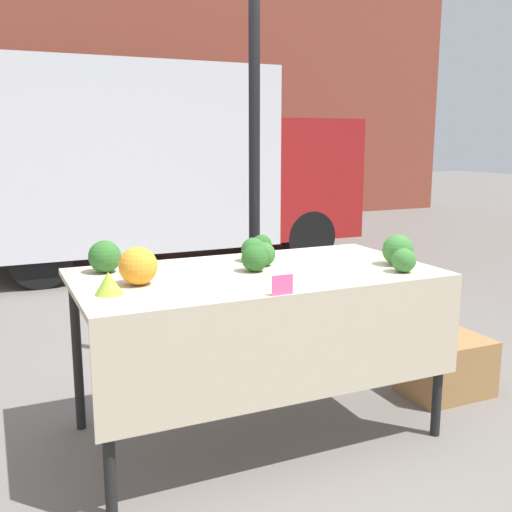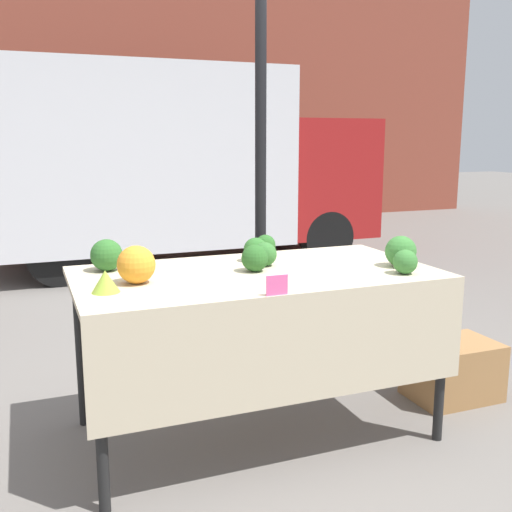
% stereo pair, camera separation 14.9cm
% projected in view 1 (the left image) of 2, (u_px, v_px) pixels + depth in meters
% --- Properties ---
extents(ground_plane, '(40.00, 40.00, 0.00)m').
position_uv_depth(ground_plane, '(256.00, 431.00, 3.22)').
color(ground_plane, slate).
extents(building_facade, '(16.00, 0.60, 6.60)m').
position_uv_depth(building_facade, '(52.00, 32.00, 10.05)').
color(building_facade, brown).
rests_on(building_facade, ground_plane).
extents(tent_pole, '(0.07, 0.07, 2.65)m').
position_uv_depth(tent_pole, '(254.00, 175.00, 3.73)').
color(tent_pole, black).
rests_on(tent_pole, ground_plane).
extents(parked_truck, '(4.74, 1.86, 2.37)m').
position_uv_depth(parked_truck, '(151.00, 163.00, 7.32)').
color(parked_truck, silver).
rests_on(parked_truck, ground_plane).
extents(market_table, '(1.82, 0.97, 0.88)m').
position_uv_depth(market_table, '(262.00, 294.00, 3.01)').
color(market_table, beige).
rests_on(market_table, ground_plane).
extents(orange_cauliflower, '(0.18, 0.18, 0.18)m').
position_uv_depth(orange_cauliflower, '(138.00, 266.00, 2.75)').
color(orange_cauliflower, orange).
rests_on(orange_cauliflower, market_table).
extents(romanesco_head, '(0.12, 0.12, 0.10)m').
position_uv_depth(romanesco_head, '(109.00, 283.00, 2.59)').
color(romanesco_head, '#93B238').
rests_on(romanesco_head, market_table).
extents(broccoli_head_0, '(0.14, 0.14, 0.14)m').
position_uv_depth(broccoli_head_0, '(254.00, 258.00, 3.04)').
color(broccoli_head_0, '#285B23').
rests_on(broccoli_head_0, market_table).
extents(broccoli_head_1, '(0.13, 0.13, 0.13)m').
position_uv_depth(broccoli_head_1, '(253.00, 250.00, 3.29)').
color(broccoli_head_1, '#2D6628').
rests_on(broccoli_head_1, market_table).
extents(broccoli_head_2, '(0.12, 0.12, 0.12)m').
position_uv_depth(broccoli_head_2, '(404.00, 260.00, 3.02)').
color(broccoli_head_2, '#387533').
rests_on(broccoli_head_2, market_table).
extents(broccoli_head_3, '(0.13, 0.13, 0.13)m').
position_uv_depth(broccoli_head_3, '(264.00, 254.00, 3.17)').
color(broccoli_head_3, '#336B2D').
rests_on(broccoli_head_3, market_table).
extents(broccoli_head_4, '(0.12, 0.12, 0.12)m').
position_uv_depth(broccoli_head_4, '(262.00, 245.00, 3.47)').
color(broccoli_head_4, '#285B23').
rests_on(broccoli_head_4, market_table).
extents(broccoli_head_5, '(0.16, 0.16, 0.16)m').
position_uv_depth(broccoli_head_5, '(398.00, 250.00, 3.19)').
color(broccoli_head_5, '#387533').
rests_on(broccoli_head_5, market_table).
extents(broccoli_head_6, '(0.16, 0.16, 0.16)m').
position_uv_depth(broccoli_head_6, '(105.00, 257.00, 3.01)').
color(broccoli_head_6, '#2D6628').
rests_on(broccoli_head_6, market_table).
extents(price_sign, '(0.10, 0.01, 0.09)m').
position_uv_depth(price_sign, '(282.00, 285.00, 2.58)').
color(price_sign, '#F45B9E').
rests_on(price_sign, market_table).
extents(produce_crate, '(0.51, 0.37, 0.35)m').
position_uv_depth(produce_crate, '(446.00, 366.00, 3.67)').
color(produce_crate, '#9E7042').
rests_on(produce_crate, ground_plane).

